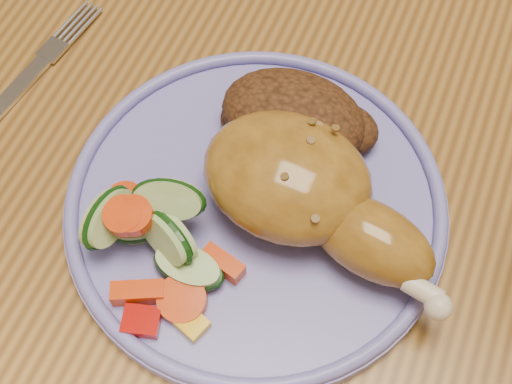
% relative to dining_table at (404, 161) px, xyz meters
% --- Properties ---
extents(ground, '(4.00, 4.00, 0.00)m').
position_rel_dining_table_xyz_m(ground, '(0.00, 0.00, -0.67)').
color(ground, brown).
rests_on(ground, ground).
extents(dining_table, '(0.90, 1.40, 0.75)m').
position_rel_dining_table_xyz_m(dining_table, '(0.00, 0.00, 0.00)').
color(dining_table, brown).
rests_on(dining_table, ground).
extents(plate, '(0.27, 0.27, 0.01)m').
position_rel_dining_table_xyz_m(plate, '(-0.09, -0.14, 0.09)').
color(plate, '#6E6AC0').
rests_on(plate, dining_table).
extents(plate_rim, '(0.27, 0.27, 0.01)m').
position_rel_dining_table_xyz_m(plate_rim, '(-0.09, -0.14, 0.10)').
color(plate_rim, '#6E6AC0').
rests_on(plate_rim, plate).
extents(chicken_leg, '(0.19, 0.11, 0.06)m').
position_rel_dining_table_xyz_m(chicken_leg, '(-0.05, -0.13, 0.12)').
color(chicken_leg, '#996920').
rests_on(chicken_leg, plate).
extents(rice_pilaf, '(0.11, 0.08, 0.05)m').
position_rel_dining_table_xyz_m(rice_pilaf, '(-0.08, -0.07, 0.11)').
color(rice_pilaf, '#482812').
rests_on(rice_pilaf, plate).
extents(vegetable_pile, '(0.11, 0.11, 0.06)m').
position_rel_dining_table_xyz_m(vegetable_pile, '(-0.13, -0.19, 0.11)').
color(vegetable_pile, '#A50A05').
rests_on(vegetable_pile, plate).
extents(fork, '(0.04, 0.16, 0.00)m').
position_rel_dining_table_xyz_m(fork, '(-0.30, -0.11, 0.09)').
color(fork, silver).
rests_on(fork, dining_table).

